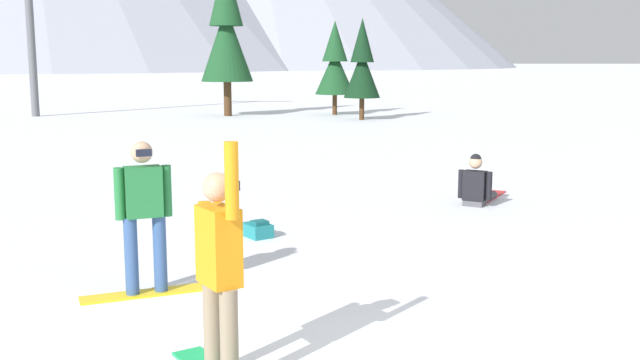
{
  "coord_description": "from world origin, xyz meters",
  "views": [
    {
      "loc": [
        -0.91,
        -6.41,
        2.65
      ],
      "look_at": [
        -0.81,
        3.65,
        1.0
      ],
      "focal_mm": 41.58,
      "sensor_mm": 36.0,
      "label": 1
    }
  ],
  "objects_px": {
    "pine_tree_leaning": "(362,65)",
    "pine_tree_young": "(335,64)",
    "pine_tree_tall": "(226,30)",
    "snowboarder_background": "(478,187)",
    "backpack_teal": "(258,230)",
    "snowboarder_foreground": "(219,269)",
    "snowboarder_midground": "(144,214)"
  },
  "relations": [
    {
      "from": "snowboarder_midground",
      "to": "pine_tree_young",
      "type": "distance_m",
      "value": 27.58
    },
    {
      "from": "snowboarder_background",
      "to": "pine_tree_young",
      "type": "relative_size",
      "value": 0.39
    },
    {
      "from": "pine_tree_young",
      "to": "snowboarder_midground",
      "type": "bearing_deg",
      "value": -96.15
    },
    {
      "from": "pine_tree_young",
      "to": "backpack_teal",
      "type": "bearing_deg",
      "value": -94.39
    },
    {
      "from": "snowboarder_foreground",
      "to": "backpack_teal",
      "type": "distance_m",
      "value": 5.13
    },
    {
      "from": "snowboarder_background",
      "to": "pine_tree_leaning",
      "type": "relative_size",
      "value": 0.39
    },
    {
      "from": "pine_tree_leaning",
      "to": "pine_tree_young",
      "type": "distance_m",
      "value": 3.2
    },
    {
      "from": "pine_tree_leaning",
      "to": "pine_tree_tall",
      "type": "distance_m",
      "value": 6.76
    },
    {
      "from": "pine_tree_leaning",
      "to": "pine_tree_young",
      "type": "xyz_separation_m",
      "value": [
        -1.1,
        3.0,
        0.03
      ]
    },
    {
      "from": "snowboarder_midground",
      "to": "backpack_teal",
      "type": "bearing_deg",
      "value": 68.91
    },
    {
      "from": "pine_tree_tall",
      "to": "snowboarder_midground",
      "type": "bearing_deg",
      "value": -85.53
    },
    {
      "from": "snowboarder_foreground",
      "to": "snowboarder_background",
      "type": "xyz_separation_m",
      "value": [
        3.8,
        7.57,
        -0.63
      ]
    },
    {
      "from": "snowboarder_background",
      "to": "pine_tree_leaning",
      "type": "xyz_separation_m",
      "value": [
        -0.88,
        19.12,
        2.06
      ]
    },
    {
      "from": "backpack_teal",
      "to": "pine_tree_tall",
      "type": "distance_m",
      "value": 24.51
    },
    {
      "from": "pine_tree_tall",
      "to": "pine_tree_young",
      "type": "bearing_deg",
      "value": 7.23
    },
    {
      "from": "pine_tree_young",
      "to": "pine_tree_leaning",
      "type": "bearing_deg",
      "value": -69.94
    },
    {
      "from": "snowboarder_foreground",
      "to": "backpack_teal",
      "type": "height_order",
      "value": "snowboarder_foreground"
    },
    {
      "from": "snowboarder_background",
      "to": "backpack_teal",
      "type": "relative_size",
      "value": 3.16
    },
    {
      "from": "snowboarder_foreground",
      "to": "pine_tree_leaning",
      "type": "bearing_deg",
      "value": 83.76
    },
    {
      "from": "snowboarder_midground",
      "to": "snowboarder_background",
      "type": "distance_m",
      "value": 7.23
    },
    {
      "from": "snowboarder_foreground",
      "to": "pine_tree_young",
      "type": "distance_m",
      "value": 29.78
    },
    {
      "from": "snowboarder_background",
      "to": "pine_tree_young",
      "type": "xyz_separation_m",
      "value": [
        -1.98,
        22.12,
        2.09
      ]
    },
    {
      "from": "backpack_teal",
      "to": "pine_tree_leaning",
      "type": "bearing_deg",
      "value": 82.13
    },
    {
      "from": "pine_tree_leaning",
      "to": "pine_tree_young",
      "type": "bearing_deg",
      "value": 110.06
    },
    {
      "from": "backpack_teal",
      "to": "pine_tree_tall",
      "type": "relative_size",
      "value": 0.07
    },
    {
      "from": "backpack_teal",
      "to": "pine_tree_young",
      "type": "bearing_deg",
      "value": 85.61
    },
    {
      "from": "backpack_teal",
      "to": "pine_tree_young",
      "type": "relative_size",
      "value": 0.12
    },
    {
      "from": "snowboarder_background",
      "to": "snowboarder_midground",
      "type": "bearing_deg",
      "value": -133.16
    },
    {
      "from": "snowboarder_midground",
      "to": "backpack_teal",
      "type": "distance_m",
      "value": 3.05
    },
    {
      "from": "pine_tree_leaning",
      "to": "pine_tree_tall",
      "type": "xyz_separation_m",
      "value": [
        -6.14,
        2.36,
        1.57
      ]
    },
    {
      "from": "backpack_teal",
      "to": "pine_tree_leaning",
      "type": "height_order",
      "value": "pine_tree_leaning"
    },
    {
      "from": "snowboarder_foreground",
      "to": "pine_tree_tall",
      "type": "relative_size",
      "value": 0.28
    }
  ]
}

